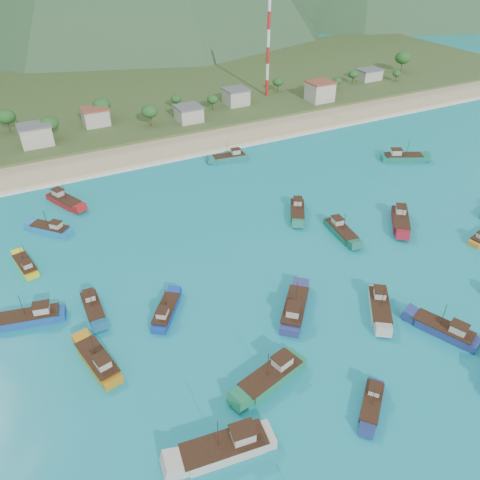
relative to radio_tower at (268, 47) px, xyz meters
name	(u,v)px	position (x,y,z in m)	size (l,w,h in m)	color
ground	(262,307)	(-62.52, -108.00, -20.24)	(600.00, 600.00, 0.00)	#0C7E86
beach	(139,154)	(-62.52, -29.00, -20.24)	(400.00, 18.00, 1.20)	beige
land	(95,99)	(-62.52, 32.00, -20.24)	(400.00, 110.00, 2.40)	#385123
surf_line	(148,165)	(-62.52, -38.50, -20.24)	(400.00, 2.50, 0.08)	white
village	(140,114)	(-54.69, -6.60, -15.69)	(214.10, 28.64, 6.96)	beige
vegetation	(120,113)	(-61.18, -4.45, -14.99)	(276.35, 25.86, 9.38)	#235623
radio_tower	(268,47)	(0.00, 0.00, 0.00)	(1.20, 1.20, 37.28)	red
boat_0	(295,310)	(-57.97, -112.08, -19.34)	(10.70, 11.38, 7.13)	navy
boat_1	(444,330)	(-37.43, -128.37, -19.42)	(7.50, 11.64, 6.64)	navy
boat_4	(372,403)	(-58.53, -134.24, -19.70)	(8.21, 7.64, 5.12)	navy
boat_6	(166,312)	(-79.22, -101.76, -19.58)	(8.14, 9.61, 5.79)	#12399F
boat_7	(26,266)	(-100.54, -75.08, -19.65)	(4.42, 9.46, 5.39)	yellow
boat_8	(400,221)	(-18.73, -97.28, -19.36)	(10.18, 11.43, 7.01)	maroon
boat_11	(98,362)	(-92.98, -107.98, -19.44)	(5.60, 11.57, 6.57)	#B77A15
boat_13	(93,308)	(-90.92, -94.38, -19.59)	(2.94, 9.71, 5.72)	#175685
boat_14	(31,318)	(-101.40, -92.27, -19.41)	(11.87, 5.69, 6.75)	#17479B
boat_15	(230,158)	(-39.13, -46.03, -19.48)	(11.07, 4.45, 6.36)	#217168
boat_16	(51,229)	(-93.74, -62.99, -19.54)	(9.14, 9.42, 5.99)	#1B79BE
boat_17	(64,201)	(-88.54, -50.99, -19.39)	(7.96, 11.89, 6.81)	#A81A1B
boat_18	(297,211)	(-38.16, -82.25, -19.48)	(8.41, 10.78, 6.35)	#21755A
boat_23	(403,158)	(7.25, -70.23, -19.31)	(12.65, 8.64, 7.27)	#156F5B
boat_25	(379,307)	(-43.49, -118.56, -19.45)	(9.02, 10.89, 6.52)	#BBB7AA
boat_26	(226,448)	(-81.06, -131.10, -19.22)	(13.54, 5.53, 7.77)	beige
boat_27	(272,376)	(-69.43, -123.40, -19.32)	(12.68, 6.53, 7.19)	#1C774D
boat_28	(341,231)	(-34.10, -94.44, -19.46)	(4.58, 11.21, 6.44)	#1C664D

